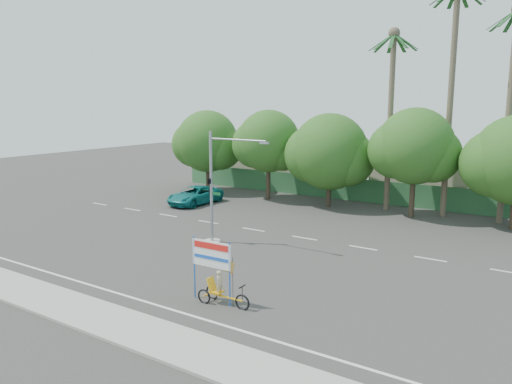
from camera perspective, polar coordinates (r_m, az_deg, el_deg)
The scene contains 15 objects.
ground at distance 27.41m, azimuth -6.10°, elevation -8.42°, with size 120.00×120.00×0.00m, color #33302D.
sidewalk_near at distance 22.50m, azimuth -18.59°, elevation -13.04°, with size 50.00×2.40×0.12m, color gray.
fence at distance 45.36m, azimuth 11.31°, elevation 0.24°, with size 38.00×0.08×2.00m, color #336B3D.
building_left at distance 53.55m, azimuth 3.21°, elevation 3.03°, with size 12.00×8.00×4.00m, color #B6AD91.
building_right at distance 47.32m, azimuth 22.43°, elevation 1.05°, with size 14.00×8.00×3.60m, color #B6AD91.
tree_far_left at distance 48.96m, azimuth -5.62°, elevation 5.56°, with size 7.14×6.00×7.96m.
tree_left at distance 44.90m, azimuth 1.39°, elevation 5.56°, with size 6.66×5.60×8.07m.
tree_center at distance 42.11m, azimuth 8.35°, elevation 4.33°, with size 7.62×6.40×7.85m.
tree_right at distance 39.62m, azimuth 17.63°, elevation 4.71°, with size 6.90×5.80×8.36m.
palm_tall at distance 40.46m, azimuth 21.48°, elevation 12.01°, with size 3.73×3.79×17.45m.
palm_mid at distance 39.78m, azimuth 27.10°, elevation 10.10°, with size 3.73×3.79×15.45m.
palm_short at distance 41.61m, azimuth 15.18°, elevation 10.08°, with size 3.73×3.79×14.45m.
traffic_signal at distance 31.01m, azimuth -4.69°, elevation -0.61°, with size 4.72×1.10×7.00m.
trike_billboard at distance 22.20m, azimuth -4.48°, elevation -9.73°, with size 2.99×0.70×2.93m.
pickup_truck at distance 43.50m, azimuth -7.00°, elevation -0.38°, with size 2.53×5.48×1.52m, color #107170.
Camera 1 is at (16.55, -20.02, 8.78)m, focal length 35.00 mm.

